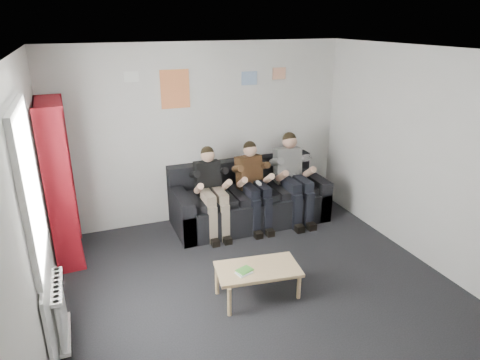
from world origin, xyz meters
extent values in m
plane|color=black|center=(0.00, 0.00, 0.00)|extent=(5.00, 5.00, 0.00)
plane|color=white|center=(0.00, 0.00, 2.70)|extent=(5.00, 5.00, 0.00)
plane|color=silver|center=(0.00, 2.50, 1.35)|extent=(4.50, 0.00, 4.50)
plane|color=silver|center=(-2.25, 0.00, 1.35)|extent=(0.00, 5.00, 5.00)
plane|color=silver|center=(2.25, 0.00, 1.35)|extent=(0.00, 5.00, 5.00)
cube|color=black|center=(0.58, 2.01, 0.23)|extent=(2.37, 0.97, 0.45)
cube|color=black|center=(0.58, 2.38, 0.68)|extent=(2.37, 0.22, 0.46)
cube|color=black|center=(-0.51, 2.01, 0.32)|extent=(0.19, 0.97, 0.65)
cube|color=black|center=(1.66, 2.01, 0.32)|extent=(0.19, 0.97, 0.65)
cube|color=black|center=(0.58, 1.92, 0.51)|extent=(1.98, 0.67, 0.11)
cube|color=maroon|center=(-2.07, 1.94, 1.05)|extent=(0.31, 0.94, 2.09)
cube|color=#DEB580|center=(-0.08, 0.18, 0.35)|extent=(0.93, 0.51, 0.04)
cylinder|color=#DEB580|center=(-0.50, -0.03, 0.17)|extent=(0.05, 0.05, 0.34)
cylinder|color=#DEB580|center=(0.34, -0.03, 0.17)|extent=(0.05, 0.05, 0.34)
cylinder|color=#DEB580|center=(-0.50, 0.39, 0.17)|extent=(0.05, 0.05, 0.34)
cylinder|color=#DEB580|center=(0.34, 0.39, 0.17)|extent=(0.05, 0.05, 0.34)
cube|color=white|center=(-0.27, 0.13, 0.38)|extent=(0.17, 0.12, 0.01)
cube|color=green|center=(-0.25, 0.16, 0.39)|extent=(0.17, 0.12, 0.01)
cube|color=black|center=(-0.08, 2.05, 0.81)|extent=(0.37, 0.27, 0.52)
sphere|color=tan|center=(-0.08, 2.01, 1.16)|extent=(0.20, 0.20, 0.20)
sphere|color=black|center=(-0.08, 2.02, 1.20)|extent=(0.19, 0.19, 0.19)
cube|color=gray|center=(-0.08, 1.77, 0.62)|extent=(0.33, 0.42, 0.14)
cube|color=gray|center=(-0.08, 1.57, 0.28)|extent=(0.31, 0.13, 0.56)
cube|color=black|center=(-0.08, 1.52, 0.05)|extent=(0.31, 0.24, 0.09)
cube|color=#54341C|center=(0.58, 2.05, 0.81)|extent=(0.37, 0.27, 0.52)
sphere|color=tan|center=(0.58, 2.01, 1.17)|extent=(0.20, 0.20, 0.20)
sphere|color=black|center=(0.58, 2.03, 1.20)|extent=(0.19, 0.19, 0.19)
cube|color=black|center=(0.58, 1.77, 0.62)|extent=(0.33, 0.43, 0.14)
cube|color=black|center=(0.58, 1.57, 0.28)|extent=(0.31, 0.13, 0.56)
cube|color=black|center=(0.58, 1.51, 0.05)|extent=(0.31, 0.24, 0.09)
cube|color=silver|center=(0.58, 1.68, 0.76)|extent=(0.04, 0.13, 0.04)
cube|color=beige|center=(1.23, 2.06, 0.83)|extent=(0.41, 0.30, 0.57)
sphere|color=tan|center=(1.23, 2.02, 1.23)|extent=(0.22, 0.22, 0.22)
sphere|color=black|center=(1.23, 2.03, 1.27)|extent=(0.21, 0.21, 0.21)
cube|color=black|center=(1.23, 1.75, 0.63)|extent=(0.37, 0.47, 0.15)
cube|color=black|center=(1.23, 1.53, 0.28)|extent=(0.35, 0.14, 0.56)
cube|color=black|center=(1.23, 1.47, 0.05)|extent=(0.35, 0.26, 0.10)
cylinder|color=white|center=(-2.15, -0.08, 0.35)|extent=(0.06, 0.06, 0.60)
cylinder|color=white|center=(-2.15, 0.00, 0.35)|extent=(0.06, 0.06, 0.60)
cylinder|color=white|center=(-2.15, 0.08, 0.35)|extent=(0.06, 0.06, 0.60)
cylinder|color=white|center=(-2.15, 0.16, 0.35)|extent=(0.06, 0.06, 0.60)
cylinder|color=white|center=(-2.15, 0.24, 0.35)|extent=(0.06, 0.06, 0.60)
cylinder|color=white|center=(-2.15, 0.32, 0.35)|extent=(0.06, 0.06, 0.60)
cylinder|color=white|center=(-2.15, 0.40, 0.35)|extent=(0.06, 0.06, 0.60)
cylinder|color=white|center=(-2.15, 0.48, 0.35)|extent=(0.06, 0.06, 0.60)
cube|color=white|center=(-2.15, 0.20, 0.07)|extent=(0.10, 0.64, 0.04)
cube|color=white|center=(-2.15, 0.20, 0.63)|extent=(0.10, 0.64, 0.04)
cube|color=white|center=(-2.23, 0.20, 1.65)|extent=(0.02, 1.00, 1.30)
cube|color=white|center=(-2.22, 0.20, 2.33)|extent=(0.05, 1.12, 0.06)
cube|color=white|center=(-2.22, 0.20, 0.97)|extent=(0.05, 1.12, 0.06)
cube|color=white|center=(-2.22, 0.20, 0.45)|extent=(0.03, 1.30, 0.90)
cube|color=#E3BF50|center=(-0.40, 2.49, 2.05)|extent=(0.42, 0.01, 0.55)
cube|color=#3E81D5|center=(0.75, 2.49, 2.15)|extent=(0.25, 0.01, 0.20)
cube|color=#D944A9|center=(1.25, 2.49, 2.20)|extent=(0.22, 0.01, 0.18)
cube|color=white|center=(-1.00, 2.49, 2.25)|extent=(0.20, 0.01, 0.14)
camera|label=1|loc=(-1.77, -3.61, 2.99)|focal=32.00mm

